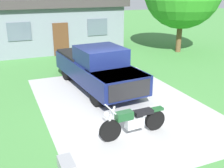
# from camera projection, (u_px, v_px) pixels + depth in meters

# --- Properties ---
(ground_plane) EXTENTS (80.00, 80.00, 0.00)m
(ground_plane) POSITION_uv_depth(u_px,v_px,m) (120.00, 104.00, 10.53)
(ground_plane) COLOR #44843E
(driveway_pad) EXTENTS (5.88, 8.63, 0.01)m
(driveway_pad) POSITION_uv_depth(u_px,v_px,m) (120.00, 104.00, 10.53)
(driveway_pad) COLOR #A6A6A6
(driveway_pad) RESTS_ON ground
(motorcycle) EXTENTS (2.21, 0.70, 1.09)m
(motorcycle) POSITION_uv_depth(u_px,v_px,m) (133.00, 121.00, 8.18)
(motorcycle) COLOR black
(motorcycle) RESTS_ON ground
(pickup_truck) EXTENTS (2.45, 5.76, 1.90)m
(pickup_truck) POSITION_uv_depth(u_px,v_px,m) (96.00, 67.00, 12.00)
(pickup_truck) COLOR black
(pickup_truck) RESTS_ON ground
(neighbor_house) EXTENTS (9.60, 5.60, 3.50)m
(neighbor_house) POSITION_uv_depth(u_px,v_px,m) (52.00, 23.00, 19.61)
(neighbor_house) COLOR slate
(neighbor_house) RESTS_ON ground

